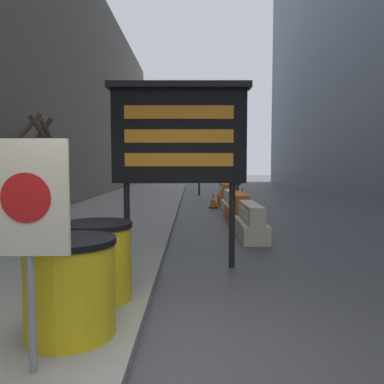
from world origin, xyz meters
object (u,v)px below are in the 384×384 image
object	(u,v)px
barrel_drum_foreground	(71,287)
traffic_light_near_curb	(200,148)
traffic_cone_near	(214,200)
warning_sign	(28,214)
jersey_barrier_cream	(251,223)
message_board	(180,135)
jersey_barrier_orange_far	(225,196)
pedestrian_worker	(237,181)
barrel_drum_middle	(97,261)
jersey_barrier_white	(231,203)
jersey_barrier_orange_near	(238,209)
traffic_cone_mid	(243,194)

from	to	relation	value
barrel_drum_foreground	traffic_light_near_curb	world-z (taller)	traffic_light_near_curb
traffic_cone_near	traffic_light_near_curb	size ratio (longest dim) A/B	0.18
warning_sign	traffic_light_near_curb	distance (m)	18.63
jersey_barrier_cream	message_board	bearing A→B (deg)	-122.39
jersey_barrier_cream	jersey_barrier_orange_far	distance (m)	7.28
traffic_light_near_curb	pedestrian_worker	xyz separation A→B (m)	(1.69, -3.59, -1.70)
barrel_drum_foreground	barrel_drum_middle	world-z (taller)	same
traffic_light_near_curb	pedestrian_worker	bearing A→B (deg)	-64.84
barrel_drum_middle	traffic_light_near_curb	size ratio (longest dim) A/B	0.25
barrel_drum_middle	pedestrian_worker	distance (m)	13.70
barrel_drum_middle	message_board	world-z (taller)	message_board
jersey_barrier_orange_far	pedestrian_worker	world-z (taller)	pedestrian_worker
jersey_barrier_orange_far	barrel_drum_middle	bearing A→B (deg)	-102.32
warning_sign	jersey_barrier_orange_far	xyz separation A→B (m)	(2.64, 13.28, -0.97)
jersey_barrier_orange_far	jersey_barrier_white	bearing A→B (deg)	-90.00
message_board	jersey_barrier_white	distance (m)	7.74
message_board	traffic_cone_near	distance (m)	9.04
jersey_barrier_cream	jersey_barrier_orange_near	xyz separation A→B (m)	(-0.00, 2.46, 0.03)
jersey_barrier_white	traffic_cone_near	bearing A→B (deg)	110.49
warning_sign	message_board	distance (m)	3.71
message_board	traffic_cone_mid	world-z (taller)	message_board
warning_sign	jersey_barrier_white	size ratio (longest dim) A/B	0.85
barrel_drum_foreground	jersey_barrier_orange_near	size ratio (longest dim) A/B	0.45
jersey_barrier_cream	jersey_barrier_orange_near	distance (m)	2.47
jersey_barrier_orange_near	traffic_cone_near	distance (m)	3.81
message_board	pedestrian_worker	xyz separation A→B (m)	(2.31, 11.45, -1.27)
jersey_barrier_cream	pedestrian_worker	xyz separation A→B (m)	(0.70, 8.92, 0.60)
barrel_drum_middle	warning_sign	world-z (taller)	warning_sign
barrel_drum_foreground	pedestrian_worker	distance (m)	14.63
message_board	traffic_cone_mid	size ratio (longest dim) A/B	4.45
message_board	jersey_barrier_orange_far	xyz separation A→B (m)	(1.61, 9.82, -1.82)
barrel_drum_foreground	jersey_barrier_orange_far	distance (m)	12.87
warning_sign	barrel_drum_middle	bearing A→B (deg)	86.81
barrel_drum_middle	jersey_barrier_orange_far	world-z (taller)	barrel_drum_middle
barrel_drum_foreground	jersey_barrier_cream	bearing A→B (deg)	64.47
barrel_drum_foreground	barrel_drum_middle	size ratio (longest dim) A/B	1.00
barrel_drum_foreground	traffic_cone_near	xyz separation A→B (m)	(2.01, 11.57, -0.28)
barrel_drum_middle	jersey_barrier_orange_far	bearing A→B (deg)	77.68
warning_sign	jersey_barrier_cream	distance (m)	6.63
warning_sign	barrel_drum_foreground	bearing A→B (deg)	82.41
traffic_cone_near	traffic_cone_mid	distance (m)	3.54
jersey_barrier_white	traffic_cone_near	size ratio (longest dim) A/B	3.32
jersey_barrier_cream	jersey_barrier_white	xyz separation A→B (m)	(0.00, 4.80, -0.01)
message_board	jersey_barrier_cream	size ratio (longest dim) A/B	1.63
jersey_barrier_orange_near	traffic_light_near_curb	size ratio (longest dim) A/B	0.56
message_board	traffic_light_near_curb	distance (m)	15.07
traffic_cone_near	traffic_light_near_curb	xyz separation A→B (m)	(-0.45, 6.28, 2.35)
traffic_cone_near	pedestrian_worker	world-z (taller)	pedestrian_worker
barrel_drum_middle	pedestrian_worker	xyz separation A→B (m)	(3.25, 13.30, 0.37)
barrel_drum_foreground	jersey_barrier_white	bearing A→B (deg)	75.88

